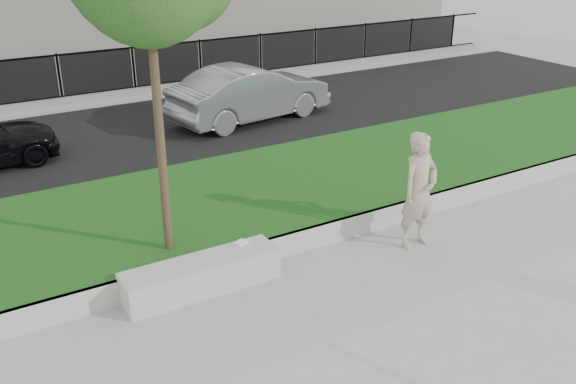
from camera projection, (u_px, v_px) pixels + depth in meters
ground at (299, 291)px, 9.61m from camera, size 90.00×90.00×0.00m
grass_bank at (213, 208)px, 11.89m from camera, size 34.00×4.00×0.40m
grass_kerb at (265, 251)px, 10.34m from camera, size 34.00×0.08×0.40m
street at (121, 137)px, 16.28m from camera, size 34.00×7.00×0.04m
far_pavement at (76, 97)px, 19.80m from camera, size 34.00×3.00×0.12m
iron_fence at (82, 88)px, 18.83m from camera, size 32.00×0.30×1.50m
stone_bench at (202, 275)px, 9.56m from camera, size 2.39×0.60×0.49m
man at (419, 191)px, 10.60m from camera, size 0.77×0.55×2.00m
book at (241, 243)px, 9.97m from camera, size 0.26×0.22×0.02m
car_silver at (250, 93)px, 17.32m from camera, size 4.72×2.26×1.49m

